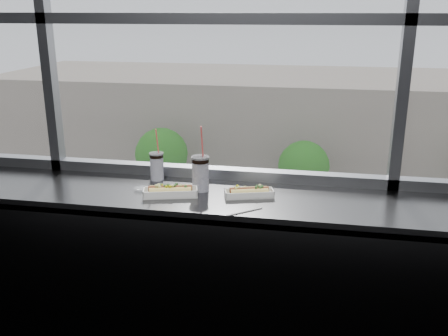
% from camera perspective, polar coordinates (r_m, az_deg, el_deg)
% --- Properties ---
extents(wall_back_lower, '(6.00, 0.00, 6.00)m').
position_cam_1_polar(wall_back_lower, '(3.17, -0.90, -10.52)').
color(wall_back_lower, black).
rests_on(wall_back_lower, ground).
extents(counter, '(6.00, 0.55, 0.06)m').
position_cam_1_polar(counter, '(2.71, -2.11, -3.51)').
color(counter, '#5A5A5A').
rests_on(counter, ground).
extents(counter_fascia, '(6.00, 0.04, 1.04)m').
position_cam_1_polar(counter_fascia, '(2.72, -3.21, -15.70)').
color(counter_fascia, '#5A5A5A').
rests_on(counter_fascia, ground).
extents(hotdog_tray_left, '(0.30, 0.17, 0.07)m').
position_cam_1_polar(hotdog_tray_left, '(2.66, -6.14, -2.63)').
color(hotdog_tray_left, white).
rests_on(hotdog_tray_left, counter).
extents(hotdog_tray_right, '(0.27, 0.16, 0.06)m').
position_cam_1_polar(hotdog_tray_right, '(2.64, 2.88, -2.78)').
color(hotdog_tray_right, white).
rests_on(hotdog_tray_right, counter).
extents(soda_cup_left, '(0.08, 0.08, 0.31)m').
position_cam_1_polar(soda_cup_left, '(2.91, -7.69, 0.35)').
color(soda_cup_left, white).
rests_on(soda_cup_left, counter).
extents(soda_cup_right, '(0.10, 0.10, 0.37)m').
position_cam_1_polar(soda_cup_right, '(2.71, -2.71, -0.43)').
color(soda_cup_right, white).
rests_on(soda_cup_right, counter).
extents(loose_straw, '(0.16, 0.13, 0.01)m').
position_cam_1_polar(loose_straw, '(2.45, 2.40, -5.00)').
color(loose_straw, white).
rests_on(loose_straw, counter).
extents(wrapper, '(0.10, 0.07, 0.02)m').
position_cam_1_polar(wrapper, '(2.77, -9.28, -2.32)').
color(wrapper, silver).
rests_on(wrapper, counter).
extents(plaza_ground, '(120.00, 120.00, 0.00)m').
position_cam_1_polar(plaza_ground, '(48.04, 9.57, 1.73)').
color(plaza_ground, '#9F9F9F').
rests_on(plaza_ground, ground).
extents(street_asphalt, '(80.00, 10.00, 0.06)m').
position_cam_1_polar(street_asphalt, '(26.20, 8.18, -12.25)').
color(street_asphalt, black).
rests_on(street_asphalt, plaza_ground).
extents(far_sidewalk, '(80.00, 6.00, 0.04)m').
position_cam_1_polar(far_sidewalk, '(33.39, 8.87, -5.45)').
color(far_sidewalk, '#9F9F9F').
rests_on(far_sidewalk, plaza_ground).
extents(far_building, '(50.00, 14.00, 8.00)m').
position_cam_1_polar(far_building, '(41.73, 9.65, 4.97)').
color(far_building, gray).
rests_on(far_building, plaza_ground).
extents(car_near_b, '(2.34, 5.54, 1.84)m').
position_cam_1_polar(car_near_b, '(24.11, -13.75, -12.86)').
color(car_near_b, black).
rests_on(car_near_b, street_asphalt).
extents(car_far_b, '(2.83, 6.43, 2.12)m').
position_cam_1_polar(car_far_b, '(29.31, 12.79, -6.74)').
color(car_far_b, maroon).
rests_on(car_far_b, street_asphalt).
extents(car_near_c, '(3.22, 6.14, 1.95)m').
position_cam_1_polar(car_near_c, '(22.29, 12.68, -15.35)').
color(car_near_c, maroon).
rests_on(car_near_c, street_asphalt).
extents(pedestrian_a, '(0.65, 0.87, 1.96)m').
position_cam_1_polar(pedestrian_a, '(34.10, 0.63, -2.91)').
color(pedestrian_a, '#66605B').
rests_on(pedestrian_a, far_sidewalk).
extents(pedestrian_b, '(0.65, 0.87, 1.95)m').
position_cam_1_polar(pedestrian_b, '(34.13, 7.87, -3.08)').
color(pedestrian_b, '#66605B').
rests_on(pedestrian_b, far_sidewalk).
extents(pedestrian_c, '(1.02, 0.76, 2.29)m').
position_cam_1_polar(pedestrian_c, '(33.16, 15.12, -3.87)').
color(pedestrian_c, '#66605B').
rests_on(pedestrian_c, far_sidewalk).
extents(tree_left, '(3.54, 3.54, 5.54)m').
position_cam_1_polar(tree_left, '(33.64, -7.14, 1.57)').
color(tree_left, '#47382B').
rests_on(tree_left, far_sidewalk).
extents(tree_center, '(3.27, 3.27, 5.11)m').
position_cam_1_polar(tree_center, '(32.20, 9.09, 0.20)').
color(tree_center, '#47382B').
rests_on(tree_center, far_sidewalk).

